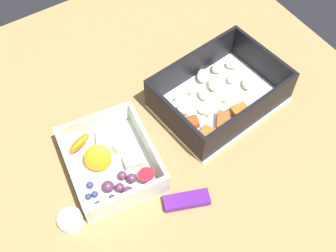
{
  "coord_description": "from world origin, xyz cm",
  "views": [
    {
      "loc": [
        19.08,
        33.06,
        60.85
      ],
      "look_at": [
        -1.98,
        0.36,
        4.0
      ],
      "focal_mm": 44.66,
      "sensor_mm": 36.0,
      "label": 1
    }
  ],
  "objects_px": {
    "pasta_container": "(219,95)",
    "paper_cup_liner": "(71,220)",
    "fruit_bowl": "(111,161)",
    "candy_bar": "(187,200)"
  },
  "relations": [
    {
      "from": "candy_bar",
      "to": "paper_cup_liner",
      "type": "relative_size",
      "value": 1.89
    },
    {
      "from": "fruit_bowl",
      "to": "pasta_container",
      "type": "bearing_deg",
      "value": -176.85
    },
    {
      "from": "pasta_container",
      "to": "paper_cup_liner",
      "type": "relative_size",
      "value": 6.09
    },
    {
      "from": "pasta_container",
      "to": "candy_bar",
      "type": "relative_size",
      "value": 3.23
    },
    {
      "from": "fruit_bowl",
      "to": "candy_bar",
      "type": "xyz_separation_m",
      "value": [
        -0.07,
        0.12,
        -0.01
      ]
    },
    {
      "from": "paper_cup_liner",
      "to": "candy_bar",
      "type": "bearing_deg",
      "value": 158.07
    },
    {
      "from": "pasta_container",
      "to": "paper_cup_liner",
      "type": "xyz_separation_m",
      "value": [
        0.31,
        0.06,
        -0.01
      ]
    },
    {
      "from": "pasta_container",
      "to": "candy_bar",
      "type": "height_order",
      "value": "pasta_container"
    },
    {
      "from": "pasta_container",
      "to": "candy_bar",
      "type": "distance_m",
      "value": 0.2
    },
    {
      "from": "pasta_container",
      "to": "candy_bar",
      "type": "xyz_separation_m",
      "value": [
        0.15,
        0.13,
        -0.02
      ]
    }
  ]
}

